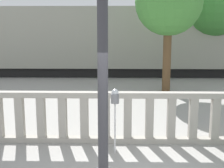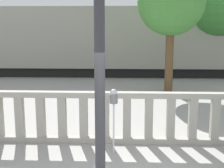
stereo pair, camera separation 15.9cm
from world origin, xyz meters
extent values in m
cube|color=#9E998E|center=(0.00, 2.90, 0.07)|extent=(15.42, 0.24, 0.14)
cube|color=#9E998E|center=(0.00, 2.90, 1.26)|extent=(15.42, 0.24, 0.14)
cube|color=#9E998E|center=(-2.76, 2.90, 0.66)|extent=(0.20, 0.20, 1.05)
cube|color=#9E998E|center=(-2.21, 2.90, 0.66)|extent=(0.20, 0.20, 1.05)
cube|color=#9E998E|center=(-1.65, 2.90, 0.66)|extent=(0.20, 0.20, 1.05)
cube|color=#9E998E|center=(-1.10, 2.90, 0.66)|extent=(0.20, 0.20, 1.05)
cube|color=#9E998E|center=(-0.55, 2.90, 0.66)|extent=(0.20, 0.20, 1.05)
cube|color=#9E998E|center=(0.00, 2.90, 0.66)|extent=(0.20, 0.20, 1.05)
cube|color=#9E998E|center=(0.55, 2.90, 0.66)|extent=(0.20, 0.20, 1.05)
cube|color=#9E998E|center=(1.10, 2.90, 0.66)|extent=(0.20, 0.20, 1.05)
cube|color=#9E998E|center=(1.65, 2.90, 0.66)|extent=(0.20, 0.20, 1.05)
cube|color=#9E998E|center=(2.21, 2.90, 0.66)|extent=(0.20, 0.20, 1.05)
cylinder|color=#2D2D33|center=(-0.52, 0.86, 3.03)|extent=(0.20, 0.20, 5.66)
cylinder|color=silver|center=(-0.31, 2.22, 0.61)|extent=(0.04, 0.04, 1.21)
cylinder|color=slate|center=(-0.31, 2.22, 1.32)|extent=(0.19, 0.19, 0.21)
sphere|color=#B2B7BC|center=(-0.31, 2.22, 1.47)|extent=(0.16, 0.16, 0.16)
cube|color=black|center=(-3.14, 13.95, 0.28)|extent=(28.69, 2.16, 0.55)
cube|color=gray|center=(-3.14, 13.95, 2.27)|extent=(29.28, 2.70, 3.44)
cube|color=black|center=(5.69, 28.22, 0.28)|extent=(28.15, 2.22, 0.55)
cube|color=#4C5156|center=(5.69, 28.22, 2.07)|extent=(28.72, 2.78, 3.05)
cylinder|color=brown|center=(1.94, 9.33, 1.43)|extent=(0.37, 0.37, 2.86)
sphere|color=#428438|center=(1.94, 9.33, 3.97)|extent=(2.95, 2.95, 2.95)
cylinder|color=brown|center=(5.04, 13.18, 1.36)|extent=(0.31, 0.31, 2.71)
sphere|color=#387A33|center=(5.04, 13.18, 4.02)|extent=(3.50, 3.50, 3.50)
camera|label=1|loc=(-0.24, -4.72, 2.98)|focal=50.00mm
camera|label=2|loc=(-0.08, -4.71, 2.98)|focal=50.00mm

